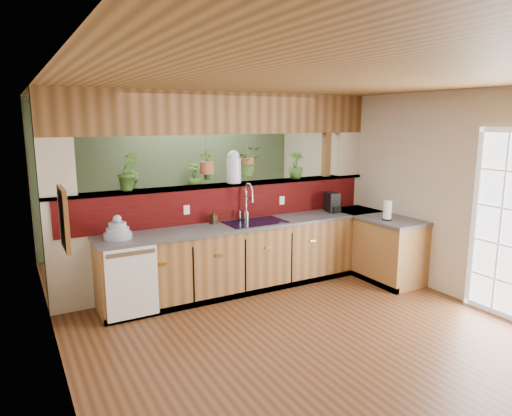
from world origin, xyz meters
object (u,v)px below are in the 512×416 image
glass_jar (234,167)px  dish_stack (118,231)px  faucet (247,200)px  shelving_console (167,222)px  soap_dispenser (213,217)px  paper_towel (387,211)px  coffee_maker (332,203)px

glass_jar → dish_stack: bearing=-167.7°
faucet → dish_stack: 1.77m
faucet → shelving_console: bearing=101.8°
faucet → glass_jar: (-0.09, 0.22, 0.44)m
faucet → soap_dispenser: faucet is taller
faucet → shelving_console: size_ratio=0.31×
soap_dispenser → paper_towel: 2.35m
dish_stack → soap_dispenser: bearing=7.4°
soap_dispenser → shelving_console: 2.15m
coffee_maker → shelving_console: size_ratio=0.17×
soap_dispenser → coffee_maker: size_ratio=0.61×
paper_towel → shelving_console: (-2.11, 3.03, -0.53)m
paper_towel → glass_jar: 2.17m
dish_stack → coffee_maker: 3.12m
glass_jar → shelving_console: 2.23m
dish_stack → coffee_maker: size_ratio=1.09×
shelving_console → dish_stack: bearing=-113.0°
dish_stack → glass_jar: 1.82m
coffee_maker → shelving_console: 2.92m
dish_stack → paper_towel: (3.42, -0.77, 0.04)m
dish_stack → shelving_console: size_ratio=0.19×
dish_stack → shelving_console: bearing=59.9°
dish_stack → shelving_console: 2.66m
faucet → dish_stack: size_ratio=1.63×
shelving_console → faucet: bearing=-71.1°
soap_dispenser → shelving_console: (0.05, 2.10, -0.49)m
faucet → paper_towel: (1.67, -0.91, -0.15)m
shelving_console → glass_jar: bearing=-72.4°
coffee_maker → paper_towel: coffee_maker is taller
faucet → shelving_console: (-0.45, 2.12, -0.68)m
dish_stack → soap_dispenser: 1.28m
soap_dispenser → glass_jar: (0.40, 0.20, 0.62)m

